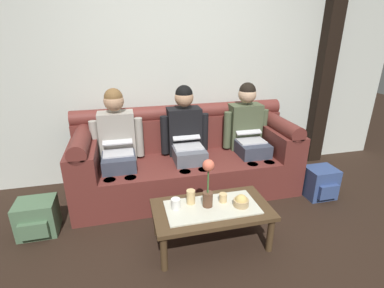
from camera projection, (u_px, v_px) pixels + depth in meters
ground_plane at (217, 255)px, 2.43m from camera, size 14.00×14.00×0.00m
back_wall_patterned at (176, 60)px, 3.44m from camera, size 6.00×0.12×2.90m
timber_pillar at (327, 57)px, 3.77m from camera, size 0.20×0.20×2.90m
couch at (186, 160)px, 3.35m from camera, size 2.49×0.88×0.96m
person_left at (118, 142)px, 3.07m from camera, size 0.56×0.67×1.22m
person_middle at (186, 137)px, 3.24m from camera, size 0.56×0.67×1.22m
person_right at (248, 131)px, 3.41m from camera, size 0.56×0.67×1.22m
coffee_table at (212, 212)px, 2.47m from camera, size 1.01×0.54×0.37m
flower_vase at (208, 183)px, 2.38m from camera, size 0.10×0.10×0.43m
snack_bowl at (241, 201)px, 2.45m from camera, size 0.13×0.13×0.11m
cup_near_left at (176, 204)px, 2.41m from camera, size 0.08×0.08×0.09m
cup_near_right at (191, 197)px, 2.48m from camera, size 0.08×0.08×0.12m
cup_far_center at (223, 198)px, 2.51m from camera, size 0.07×0.07×0.08m
backpack_left at (37, 218)px, 2.65m from camera, size 0.34×0.32×0.33m
backpack_right at (320, 183)px, 3.24m from camera, size 0.32×0.31×0.35m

